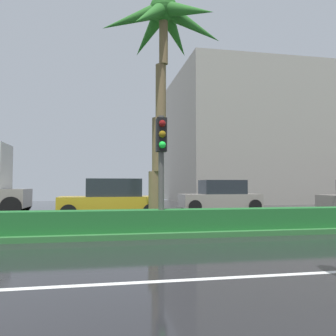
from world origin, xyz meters
TOP-DOWN VIEW (x-y plane):
  - palm_tree_centre_left at (5.57, 7.77)m, footprint 4.11×3.79m
  - traffic_signal_median_right at (5.28, 6.47)m, footprint 0.28×0.43m
  - car_in_traffic_second at (4.06, 12.07)m, footprint 4.30×2.02m
  - car_in_traffic_third at (10.07, 15.02)m, footprint 4.30×2.02m
  - building_far_right at (18.74, 26.87)m, footprint 17.27×13.63m

SIDE VIEW (x-z plane):
  - car_in_traffic_second at x=4.06m, z-range -0.03..1.69m
  - car_in_traffic_third at x=10.07m, z-range -0.03..1.69m
  - traffic_signal_median_right at x=5.28m, z-range 0.77..4.04m
  - building_far_right at x=18.74m, z-range 0.00..11.14m
  - palm_tree_centre_left at x=5.57m, z-range 2.42..9.94m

